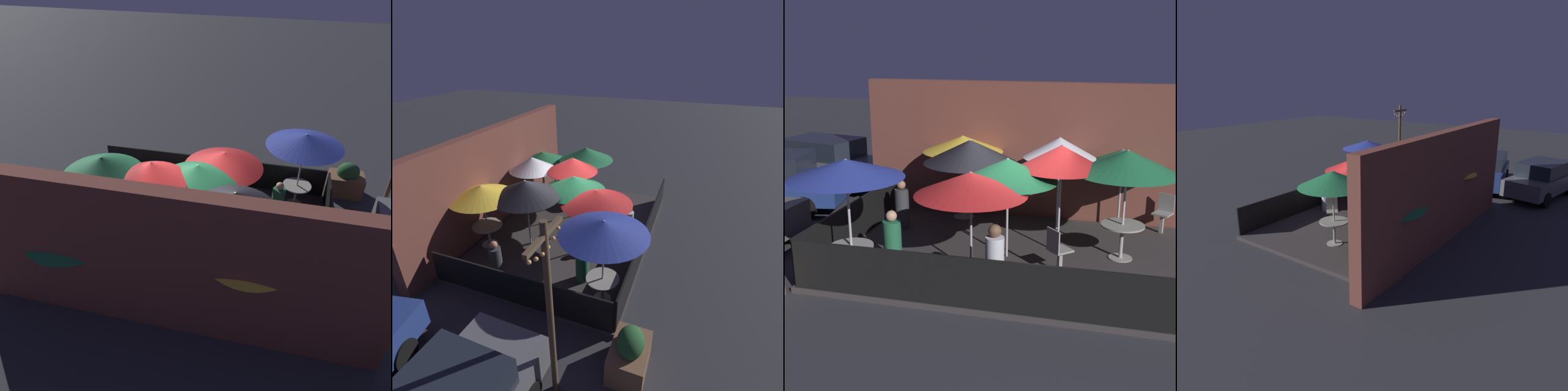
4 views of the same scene
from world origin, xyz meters
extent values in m
plane|color=#2D2D33|center=(0.00, 0.00, 0.00)|extent=(60.00, 60.00, 0.00)
cube|color=#383333|center=(0.00, 0.00, 0.06)|extent=(7.47, 5.38, 0.12)
cube|color=brown|center=(0.00, 2.92, 1.81)|extent=(9.07, 0.36, 3.62)
cube|color=black|center=(0.00, -2.64, 0.59)|extent=(7.27, 0.05, 0.95)
cube|color=black|center=(-3.69, 0.00, 0.59)|extent=(0.05, 5.18, 0.95)
cylinder|color=#B2B2B7|center=(-1.76, 2.25, 1.20)|extent=(0.05, 0.05, 2.17)
cone|color=gold|center=(-1.76, 2.25, 2.08)|extent=(2.06, 2.06, 0.41)
cylinder|color=#B2B2B7|center=(2.29, 0.35, 1.30)|extent=(0.05, 0.05, 2.36)
cone|color=#1E6B3D|center=(2.29, 0.35, 2.24)|extent=(2.14, 2.14, 0.50)
cylinder|color=#B2B2B7|center=(-2.76, -2.04, 1.32)|extent=(0.05, 0.05, 2.40)
cone|color=#283893|center=(-2.76, -2.04, 2.34)|extent=(2.18, 2.18, 0.36)
cylinder|color=#B2B2B7|center=(-0.62, -1.11, 1.15)|extent=(0.05, 0.05, 2.07)
cone|color=red|center=(-0.62, -1.11, 1.96)|extent=(2.23, 2.23, 0.46)
cylinder|color=#B2B2B7|center=(-0.09, -0.15, 1.20)|extent=(0.05, 0.05, 2.16)
cone|color=#1E6B3D|center=(-0.09, -0.15, 2.04)|extent=(2.09, 2.09, 0.50)
cylinder|color=#B2B2B7|center=(0.95, 0.36, 1.32)|extent=(0.05, 0.05, 2.40)
cone|color=red|center=(0.95, 0.36, 2.26)|extent=(1.84, 1.84, 0.51)
cylinder|color=#B2B2B7|center=(2.21, 2.26, 1.12)|extent=(0.05, 0.05, 2.01)
cone|color=#1E6B3D|center=(2.21, 2.26, 1.89)|extent=(2.22, 2.22, 0.47)
cylinder|color=#B2B2B7|center=(-1.22, 1.01, 1.27)|extent=(0.05, 0.05, 2.30)
cone|color=black|center=(-1.22, 1.01, 2.15)|extent=(2.18, 2.18, 0.54)
cylinder|color=#B2B2B7|center=(0.74, 1.91, 1.27)|extent=(0.05, 0.05, 2.29)
cone|color=silver|center=(0.74, 1.91, 2.17)|extent=(1.74, 1.74, 0.49)
cylinder|color=#9E998E|center=(-1.76, 2.25, 0.13)|extent=(0.53, 0.53, 0.02)
cylinder|color=#9E998E|center=(-1.76, 2.25, 0.48)|extent=(0.08, 0.08, 0.72)
cylinder|color=#9E998E|center=(-1.76, 2.25, 0.86)|extent=(0.96, 0.96, 0.04)
cylinder|color=#9E998E|center=(2.29, 0.35, 0.13)|extent=(0.50, 0.50, 0.02)
cylinder|color=#9E998E|center=(2.29, 0.35, 0.49)|extent=(0.08, 0.08, 0.73)
cylinder|color=#9E998E|center=(2.29, 0.35, 0.87)|extent=(0.92, 0.92, 0.04)
cylinder|color=#9E998E|center=(-2.76, -2.04, 0.13)|extent=(0.47, 0.47, 0.02)
cylinder|color=#9E998E|center=(-2.76, -2.04, 0.45)|extent=(0.08, 0.08, 0.67)
cylinder|color=#9E998E|center=(-2.76, -2.04, 0.80)|extent=(0.85, 0.85, 0.04)
cube|color=gray|center=(1.12, -0.75, 0.36)|extent=(0.11, 0.11, 0.48)
cube|color=gray|center=(1.12, -0.75, 0.62)|extent=(0.57, 0.57, 0.04)
cube|color=gray|center=(0.98, -0.88, 0.86)|extent=(0.30, 0.31, 0.44)
cube|color=gray|center=(3.23, 2.25, 0.35)|extent=(0.11, 0.11, 0.47)
cube|color=gray|center=(3.23, 2.25, 0.61)|extent=(0.54, 0.54, 0.04)
cube|color=gray|center=(3.31, 2.41, 0.85)|extent=(0.37, 0.20, 0.44)
cylinder|color=silver|center=(0.07, -1.99, 0.68)|extent=(0.44, 0.44, 1.11)
sphere|color=brown|center=(0.07, -1.99, 1.35)|extent=(0.24, 0.24, 0.24)
cylinder|color=#236642|center=(-2.24, -1.27, 0.61)|extent=(0.52, 0.52, 0.98)
sphere|color=tan|center=(-2.24, -1.27, 1.21)|extent=(0.22, 0.22, 0.22)
cylinder|color=#333338|center=(-2.99, 1.05, 0.61)|extent=(0.40, 0.40, 0.99)
sphere|color=#9E704C|center=(-2.99, 1.05, 1.22)|extent=(0.22, 0.22, 0.22)
cube|color=brown|center=(-4.33, -3.14, 0.35)|extent=(1.07, 0.75, 0.71)
ellipsoid|color=#235128|center=(-4.33, -3.14, 0.83)|extent=(0.69, 0.55, 0.62)
camera|label=1|loc=(-1.93, 7.90, 7.36)|focal=35.00mm
camera|label=2|loc=(-8.49, -3.81, 6.16)|focal=28.00mm
camera|label=3|loc=(2.12, -10.91, 4.64)|focal=50.00mm
camera|label=4|loc=(10.63, 7.71, 5.14)|focal=35.00mm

